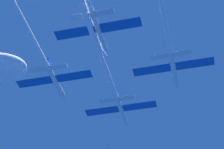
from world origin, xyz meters
The scene contains 3 objects.
jet_lead centered at (-0.47, -13.75, -0.56)m, with size 15.53×48.38×2.57m.
jet_left_wing centered at (-11.43, -27.88, 0.06)m, with size 15.53×52.74×2.57m.
jet_right_wing centered at (12.21, -25.83, -0.36)m, with size 15.53×50.77×2.57m.
Camera 1 is at (15.01, -75.00, -53.81)m, focal length 68.77 mm.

